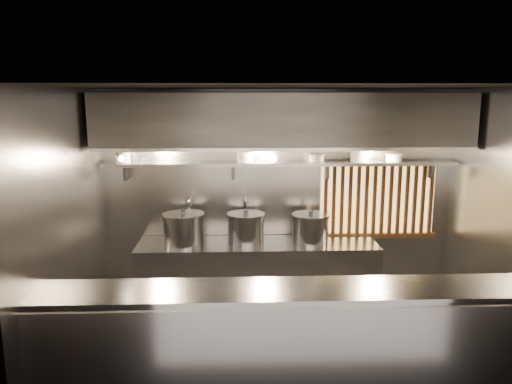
{
  "coord_description": "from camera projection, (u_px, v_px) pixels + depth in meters",
  "views": [
    {
      "loc": [
        -0.55,
        -4.89,
        2.72
      ],
      "look_at": [
        -0.34,
        0.55,
        1.66
      ],
      "focal_mm": 35.0,
      "sensor_mm": 36.0,
      "label": 1
    }
  ],
  "objects": [
    {
      "name": "faucet_right",
      "position": [
        245.0,
        207.0,
        6.41
      ],
      "size": [
        0.04,
        0.3,
        0.5
      ],
      "color": "silver",
      "rests_on": "wall_back"
    },
    {
      "name": "pendant_bulb",
      "position": [
        273.0,
        158.0,
        6.13
      ],
      "size": [
        0.09,
        0.09,
        0.19
      ],
      "color": "#2D2D30",
      "rests_on": "exhaust_hood"
    },
    {
      "name": "bowl_shelf",
      "position": [
        281.0,
        163.0,
        6.27
      ],
      "size": [
        4.4,
        0.34,
        0.04
      ],
      "primitive_type": "cube",
      "color": "gray",
      "rests_on": "wall_back"
    },
    {
      "name": "floor",
      "position": [
        290.0,
        354.0,
        5.33
      ],
      "size": [
        4.5,
        4.5,
        0.0
      ],
      "primitive_type": "plane",
      "color": "black",
      "rests_on": "ground"
    },
    {
      "name": "exhaust_hood",
      "position": [
        283.0,
        121.0,
        5.95
      ],
      "size": [
        4.4,
        0.81,
        0.65
      ],
      "color": "#2D2D30",
      "rests_on": "ceiling"
    },
    {
      "name": "bowl_stack_1",
      "position": [
        245.0,
        157.0,
        6.24
      ],
      "size": [
        0.22,
        0.22,
        0.13
      ],
      "color": "white",
      "rests_on": "bowl_shelf"
    },
    {
      "name": "faucet_left",
      "position": [
        190.0,
        208.0,
        6.38
      ],
      "size": [
        0.04,
        0.3,
        0.5
      ],
      "color": "silver",
      "rests_on": "wall_back"
    },
    {
      "name": "bowl_stack_2",
      "position": [
        316.0,
        158.0,
        6.28
      ],
      "size": [
        0.21,
        0.21,
        0.09
      ],
      "color": "white",
      "rests_on": "bowl_shelf"
    },
    {
      "name": "wall_right",
      "position": [
        508.0,
        225.0,
        5.15
      ],
      "size": [
        0.0,
        3.0,
        3.0
      ],
      "primitive_type": "plane",
      "rotation": [
        1.57,
        0.0,
        -1.57
      ],
      "color": "gray",
      "rests_on": "floor"
    },
    {
      "name": "stock_pot_right",
      "position": [
        310.0,
        228.0,
        6.24
      ],
      "size": [
        0.61,
        0.61,
        0.41
      ],
      "rotation": [
        0.0,
        0.0,
        -0.35
      ],
      "color": "gray",
      "rests_on": "cooking_bench"
    },
    {
      "name": "wall_left",
      "position": [
        67.0,
        230.0,
        4.98
      ],
      "size": [
        0.0,
        3.0,
        3.0
      ],
      "primitive_type": "plane",
      "rotation": [
        1.57,
        0.0,
        1.57
      ],
      "color": "gray",
      "rests_on": "floor"
    },
    {
      "name": "stock_pot_left",
      "position": [
        184.0,
        229.0,
        6.15
      ],
      "size": [
        0.56,
        0.56,
        0.44
      ],
      "rotation": [
        0.0,
        0.0,
        0.08
      ],
      "color": "gray",
      "rests_on": "cooking_bench"
    },
    {
      "name": "serving_counter",
      "position": [
        302.0,
        350.0,
        4.28
      ],
      "size": [
        4.5,
        0.56,
        1.13
      ],
      "color": "gray",
      "rests_on": "floor"
    },
    {
      "name": "heat_lamp",
      "position": [
        119.0,
        154.0,
        5.7
      ],
      "size": [
        0.25,
        0.35,
        0.2
      ],
      "color": "gray",
      "rests_on": "exhaust_hood"
    },
    {
      "name": "ceiling",
      "position": [
        293.0,
        87.0,
        4.8
      ],
      "size": [
        4.5,
        4.5,
        0.0
      ],
      "primitive_type": "plane",
      "rotation": [
        3.14,
        0.0,
        0.0
      ],
      "color": "black",
      "rests_on": "wall_back"
    },
    {
      "name": "cooking_bench",
      "position": [
        257.0,
        277.0,
        6.34
      ],
      "size": [
        3.0,
        0.7,
        0.9
      ],
      "primitive_type": "cube",
      "color": "gray",
      "rests_on": "floor"
    },
    {
      "name": "bowl_stack_0",
      "position": [
        123.0,
        157.0,
        6.18
      ],
      "size": [
        0.2,
        0.2,
        0.13
      ],
      "color": "white",
      "rests_on": "bowl_shelf"
    },
    {
      "name": "bowl_stack_4",
      "position": [
        394.0,
        158.0,
        6.31
      ],
      "size": [
        0.22,
        0.22,
        0.09
      ],
      "color": "white",
      "rests_on": "bowl_shelf"
    },
    {
      "name": "wood_screen",
      "position": [
        378.0,
        199.0,
        6.55
      ],
      "size": [
        1.56,
        0.09,
        1.04
      ],
      "color": "#F1C56C",
      "rests_on": "wall_back"
    },
    {
      "name": "stock_pot_mid",
      "position": [
        246.0,
        228.0,
        6.26
      ],
      "size": [
        0.55,
        0.55,
        0.41
      ],
      "rotation": [
        0.0,
        0.0,
        0.17
      ],
      "color": "gray",
      "rests_on": "cooking_bench"
    },
    {
      "name": "bowl_stack_3",
      "position": [
        359.0,
        155.0,
        6.29
      ],
      "size": [
        0.23,
        0.23,
        0.17
      ],
      "color": "white",
      "rests_on": "bowl_shelf"
    },
    {
      "name": "wall_back",
      "position": [
        279.0,
        198.0,
        6.54
      ],
      "size": [
        4.5,
        0.0,
        4.5
      ],
      "primitive_type": "plane",
      "rotation": [
        1.57,
        0.0,
        0.0
      ],
      "color": "gray",
      "rests_on": "floor"
    }
  ]
}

